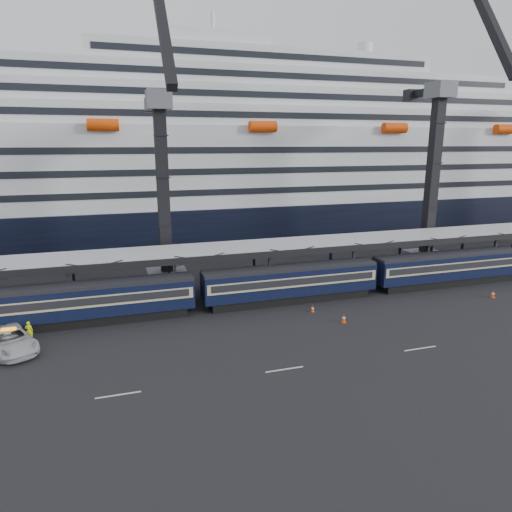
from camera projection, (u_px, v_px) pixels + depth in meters
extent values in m
plane|color=black|center=(411.00, 328.00, 41.98)|extent=(260.00, 260.00, 0.00)
cube|color=beige|center=(118.00, 395.00, 30.77)|extent=(3.00, 0.15, 0.02)
cube|color=beige|center=(284.00, 369.00, 34.23)|extent=(3.00, 0.15, 0.02)
cube|color=beige|center=(420.00, 348.00, 37.70)|extent=(3.00, 0.15, 0.02)
cube|color=black|center=(93.00, 318.00, 43.05)|extent=(17.48, 2.40, 0.90)
cube|color=black|center=(92.00, 300.00, 42.62)|extent=(19.00, 2.80, 2.70)
cube|color=tan|center=(91.00, 297.00, 42.55)|extent=(18.62, 2.92, 1.05)
cube|color=black|center=(91.00, 297.00, 42.53)|extent=(17.86, 2.98, 0.70)
cube|color=black|center=(90.00, 285.00, 42.25)|extent=(19.00, 2.50, 0.35)
cube|color=black|center=(291.00, 297.00, 48.83)|extent=(17.48, 2.40, 0.90)
cube|color=black|center=(291.00, 281.00, 48.39)|extent=(19.00, 2.80, 2.70)
cube|color=tan|center=(291.00, 279.00, 48.32)|extent=(18.62, 2.92, 1.05)
cube|color=black|center=(291.00, 278.00, 48.31)|extent=(17.86, 2.98, 0.70)
cube|color=black|center=(291.00, 268.00, 48.03)|extent=(19.00, 2.50, 0.35)
cube|color=black|center=(446.00, 281.00, 54.60)|extent=(17.48, 2.40, 0.90)
cube|color=black|center=(448.00, 266.00, 54.17)|extent=(19.00, 2.80, 2.70)
cube|color=tan|center=(448.00, 264.00, 54.09)|extent=(18.62, 2.92, 1.05)
cube|color=black|center=(448.00, 264.00, 54.08)|extent=(17.86, 2.98, 0.70)
cube|color=black|center=(449.00, 254.00, 53.80)|extent=(19.00, 2.50, 0.35)
cube|color=#919398|center=(342.00, 240.00, 53.64)|extent=(130.00, 6.00, 0.25)
cube|color=black|center=(355.00, 248.00, 50.94)|extent=(130.00, 0.25, 0.70)
cube|color=black|center=(331.00, 238.00, 56.50)|extent=(130.00, 0.25, 0.70)
cube|color=black|center=(69.00, 294.00, 43.04)|extent=(0.25, 0.25, 5.40)
cube|color=black|center=(74.00, 277.00, 48.23)|extent=(0.25, 0.25, 5.40)
cube|color=black|center=(176.00, 284.00, 45.93)|extent=(0.25, 0.25, 5.40)
cube|color=black|center=(169.00, 270.00, 51.12)|extent=(0.25, 0.25, 5.40)
cube|color=black|center=(269.00, 276.00, 48.82)|extent=(0.25, 0.25, 5.40)
cube|color=black|center=(254.00, 263.00, 54.00)|extent=(0.25, 0.25, 5.40)
cube|color=black|center=(353.00, 268.00, 51.70)|extent=(0.25, 0.25, 5.40)
cube|color=black|center=(331.00, 257.00, 56.89)|extent=(0.25, 0.25, 5.40)
cube|color=black|center=(427.00, 262.00, 54.59)|extent=(0.25, 0.25, 5.40)
cube|color=black|center=(400.00, 251.00, 59.78)|extent=(0.25, 0.25, 5.40)
cube|color=black|center=(494.00, 256.00, 57.48)|extent=(0.25, 0.25, 5.40)
cube|color=black|center=(462.00, 246.00, 62.67)|extent=(0.25, 0.25, 5.40)
cube|color=black|center=(259.00, 216.00, 83.75)|extent=(200.00, 28.00, 7.00)
cube|color=silver|center=(260.00, 163.00, 81.45)|extent=(190.00, 26.88, 12.00)
cube|color=silver|center=(260.00, 119.00, 79.63)|extent=(160.00, 24.64, 3.00)
cube|color=black|center=(285.00, 115.00, 68.17)|extent=(153.60, 0.12, 0.90)
cube|color=silver|center=(260.00, 101.00, 78.90)|extent=(124.00, 21.84, 3.00)
cube|color=black|center=(282.00, 95.00, 68.74)|extent=(119.04, 0.12, 0.90)
cube|color=silver|center=(260.00, 83.00, 78.18)|extent=(90.00, 19.04, 3.00)
cube|color=black|center=(279.00, 75.00, 69.31)|extent=(86.40, 0.12, 0.90)
cube|color=silver|center=(260.00, 64.00, 77.45)|extent=(56.00, 16.24, 3.00)
cube|color=black|center=(276.00, 56.00, 69.88)|extent=(53.76, 0.12, 0.90)
cube|color=silver|center=(213.00, 45.00, 74.53)|extent=(16.00, 12.00, 2.50)
cylinder|color=silver|center=(365.00, 52.00, 82.50)|extent=(2.80, 2.80, 3.00)
cylinder|color=#E63F07|center=(103.00, 125.00, 59.53)|extent=(4.00, 1.60, 1.60)
cylinder|color=#E63F07|center=(263.00, 127.00, 65.88)|extent=(4.00, 1.60, 1.60)
cylinder|color=#E63F07|center=(395.00, 128.00, 72.23)|extent=(4.00, 1.60, 1.60)
cylinder|color=#E63F07|center=(505.00, 129.00, 78.58)|extent=(4.00, 1.60, 1.60)
cube|color=#46494D|center=(167.00, 279.00, 53.57)|extent=(4.50, 4.50, 2.00)
cube|color=black|center=(163.00, 194.00, 51.15)|extent=(1.30, 1.30, 18.00)
cube|color=#46494D|center=(159.00, 100.00, 48.72)|extent=(2.60, 3.20, 2.00)
cube|color=black|center=(161.00, 15.00, 41.70)|extent=(0.90, 12.26, 14.37)
cube|color=black|center=(156.00, 102.00, 51.06)|extent=(0.90, 5.04, 0.90)
cube|color=black|center=(154.00, 105.00, 53.44)|extent=(2.20, 1.60, 1.60)
cube|color=#46494D|center=(425.00, 259.00, 62.75)|extent=(4.50, 4.50, 2.00)
cube|color=black|center=(432.00, 178.00, 60.08)|extent=(1.30, 1.30, 20.00)
cube|color=#46494D|center=(441.00, 90.00, 57.42)|extent=(2.60, 3.20, 2.00)
cube|color=black|center=(483.00, 6.00, 50.12)|extent=(0.90, 12.21, 16.90)
cube|color=black|center=(426.00, 92.00, 60.01)|extent=(0.90, 5.60, 0.90)
cube|color=black|center=(413.00, 96.00, 62.65)|extent=(2.20, 1.60, 1.60)
imported|color=#ACB0B4|center=(10.00, 340.00, 37.08)|extent=(5.61, 7.25, 1.83)
imported|color=#D5E10B|center=(29.00, 331.00, 39.16)|extent=(0.65, 0.45, 1.71)
cube|color=#E63F07|center=(37.00, 351.00, 37.18)|extent=(0.39, 0.39, 0.04)
cone|color=#E63F07|center=(37.00, 347.00, 37.09)|extent=(0.33, 0.33, 0.74)
cylinder|color=white|center=(37.00, 347.00, 37.09)|extent=(0.28, 0.28, 0.12)
cube|color=#E63F07|center=(344.00, 322.00, 43.19)|extent=(0.43, 0.43, 0.05)
cone|color=#E63F07|center=(344.00, 318.00, 43.09)|extent=(0.36, 0.36, 0.82)
cylinder|color=white|center=(344.00, 318.00, 43.09)|extent=(0.31, 0.31, 0.14)
cube|color=#E63F07|center=(313.00, 312.00, 45.91)|extent=(0.36, 0.36, 0.04)
cone|color=#E63F07|center=(313.00, 308.00, 45.82)|extent=(0.30, 0.30, 0.68)
cylinder|color=white|center=(313.00, 308.00, 45.82)|extent=(0.26, 0.26, 0.11)
cube|color=#E63F07|center=(493.00, 297.00, 50.12)|extent=(0.43, 0.43, 0.04)
cone|color=#E63F07|center=(493.00, 294.00, 50.02)|extent=(0.36, 0.36, 0.81)
cylinder|color=white|center=(493.00, 294.00, 50.02)|extent=(0.30, 0.30, 0.13)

